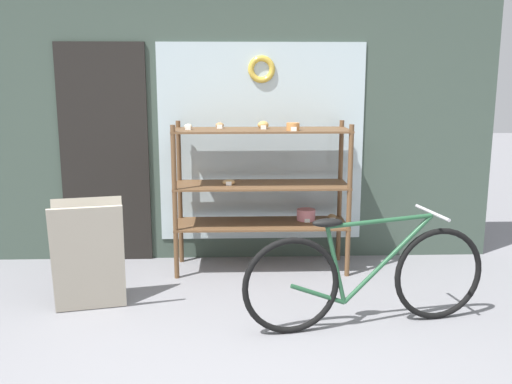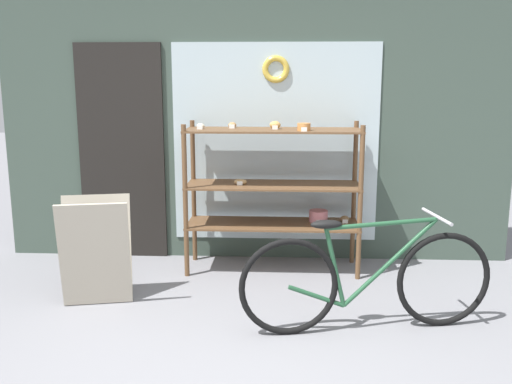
# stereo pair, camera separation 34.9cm
# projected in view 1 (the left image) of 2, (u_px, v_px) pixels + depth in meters

# --- Properties ---
(storefront_facade) EXTENTS (4.95, 0.13, 3.48)m
(storefront_facade) POSITION_uv_depth(u_px,v_px,m) (236.00, 86.00, 5.43)
(storefront_facade) COLOR #3D4C42
(storefront_facade) RESTS_ON ground_plane
(display_case) EXTENTS (1.59, 0.51, 1.39)m
(display_case) POSITION_uv_depth(u_px,v_px,m) (264.00, 184.00, 5.24)
(display_case) COLOR brown
(display_case) RESTS_ON ground_plane
(bicycle) EXTENTS (1.81, 0.50, 0.83)m
(bicycle) POSITION_uv_depth(u_px,v_px,m) (366.00, 277.00, 4.09)
(bicycle) COLOR black
(bicycle) RESTS_ON ground_plane
(sandwich_board) EXTENTS (0.60, 0.48, 0.85)m
(sandwich_board) POSITION_uv_depth(u_px,v_px,m) (89.00, 256.00, 4.36)
(sandwich_board) COLOR #B2A893
(sandwich_board) RESTS_ON ground_plane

